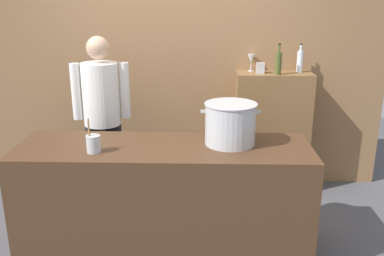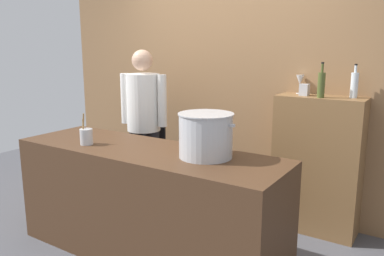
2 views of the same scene
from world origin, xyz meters
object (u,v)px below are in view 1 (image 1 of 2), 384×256
object	(u,v)px
stockpot_large	(230,124)
wine_glass_short	(251,59)
wine_bottle_olive	(278,63)
spice_tin_silver	(260,68)
utensil_crock	(93,144)
wine_bottle_clear	(300,61)
chef	(102,111)

from	to	relation	value
stockpot_large	wine_glass_short	size ratio (longest dim) A/B	2.64
stockpot_large	wine_bottle_olive	distance (m)	1.20
wine_bottle_olive	spice_tin_silver	world-z (taller)	wine_bottle_olive
utensil_crock	wine_bottle_olive	size ratio (longest dim) A/B	0.85
stockpot_large	wine_glass_short	xyz separation A→B (m)	(0.28, 1.23, 0.32)
spice_tin_silver	utensil_crock	bearing A→B (deg)	-135.85
stockpot_large	wine_bottle_clear	world-z (taller)	wine_bottle_clear
wine_bottle_olive	spice_tin_silver	size ratio (longest dim) A/B	2.93
utensil_crock	spice_tin_silver	world-z (taller)	spice_tin_silver
chef	stockpot_large	size ratio (longest dim) A/B	3.61
wine_glass_short	spice_tin_silver	world-z (taller)	wine_glass_short
stockpot_large	wine_glass_short	bearing A→B (deg)	77.36
wine_bottle_clear	wine_bottle_olive	size ratio (longest dim) A/B	0.95
chef	spice_tin_silver	world-z (taller)	chef
utensil_crock	chef	bearing A→B (deg)	99.29
stockpot_large	wine_bottle_olive	xyz separation A→B (m)	(0.52, 1.04, 0.31)
chef	wine_glass_short	size ratio (longest dim) A/B	9.53
chef	spice_tin_silver	size ratio (longest dim) A/B	16.13
chef	wine_bottle_clear	world-z (taller)	chef
utensil_crock	wine_bottle_clear	xyz separation A→B (m)	(1.77, 1.39, 0.40)
stockpot_large	wine_bottle_olive	bearing A→B (deg)	63.28
chef	spice_tin_silver	distance (m)	1.61
wine_bottle_olive	utensil_crock	bearing A→B (deg)	-140.69
chef	utensil_crock	bearing A→B (deg)	90.98
utensil_crock	wine_glass_short	bearing A→B (deg)	48.37
chef	wine_glass_short	world-z (taller)	chef
chef	wine_bottle_olive	xyz separation A→B (m)	(1.68, 0.35, 0.41)
chef	stockpot_large	xyz separation A→B (m)	(1.16, -0.69, 0.10)
wine_glass_short	spice_tin_silver	xyz separation A→B (m)	(0.08, -0.12, -0.07)
spice_tin_silver	wine_bottle_clear	bearing A→B (deg)	9.10
chef	wine_bottle_clear	bearing A→B (deg)	-174.13
wine_glass_short	spice_tin_silver	size ratio (longest dim) A/B	1.69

